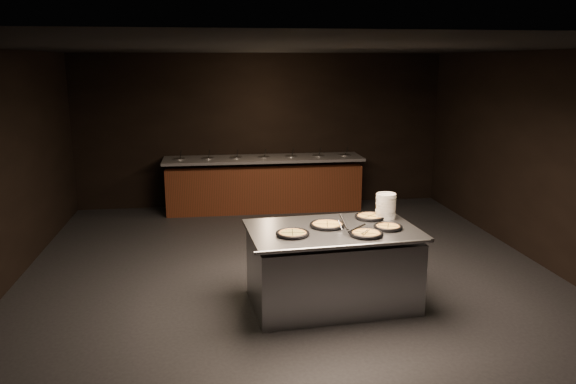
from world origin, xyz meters
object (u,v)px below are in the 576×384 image
pan_veggie_whole (293,233)px  pan_cheese_whole (327,225)px  plate_stack (386,206)px  serving_counter (332,268)px

pan_veggie_whole → pan_cheese_whole: bearing=31.8°
plate_stack → pan_cheese_whole: 0.82m
pan_cheese_whole → plate_stack: bearing=18.0°
serving_counter → pan_cheese_whole: size_ratio=4.87×
serving_counter → pan_veggie_whole: bearing=-163.1°
plate_stack → pan_veggie_whole: (-1.21, -0.52, -0.13)m
serving_counter → pan_veggie_whole: pan_veggie_whole is taller
plate_stack → pan_veggie_whole: size_ratio=0.81×
serving_counter → pan_veggie_whole: size_ratio=5.37×
plate_stack → pan_veggie_whole: bearing=-156.6°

